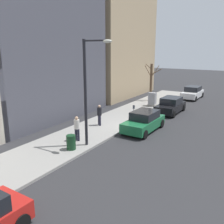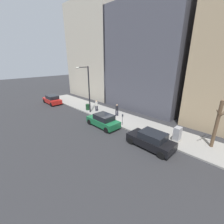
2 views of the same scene
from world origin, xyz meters
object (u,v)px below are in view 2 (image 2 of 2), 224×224
Objects in this scene: utility_box at (177,134)px; trash_bin at (88,107)px; pedestrian_midblock at (96,105)px; streetlamp at (87,86)px; pedestrian_near_meter at (117,109)px; office_block_center at (156,59)px; parking_meter at (123,118)px; parked_car_red at (52,100)px; office_tower_right at (107,53)px; parked_car_green at (103,121)px; bare_tree at (217,123)px; parked_car_black at (151,140)px.

utility_box is 1.59× the size of trash_bin.
pedestrian_midblock is at bearing 88.85° from utility_box.
pedestrian_near_meter is at bearing -63.73° from streetlamp.
streetlamp is 0.43× the size of office_block_center.
utility_box is 0.09× the size of office_block_center.
trash_bin is (0.62, 1.09, -3.42)m from streetlamp.
parking_meter is at bearing 90.60° from pedestrian_near_meter.
trash_bin is at bearing 122.34° from pedestrian_midblock.
pedestrian_near_meter is 11.44m from office_block_center.
parked_car_red is 2.97× the size of utility_box.
utility_box is 12.25m from pedestrian_midblock.
trash_bin is at bearing 86.58° from parking_meter.
trash_bin is 0.05× the size of office_tower_right.
pedestrian_midblock reaches higher than parking_meter.
bare_tree reaches higher than parked_car_green.
parking_meter is at bearing 103.86° from bare_tree.
pedestrian_midblock reaches higher than utility_box.
parked_car_black is 24.57m from office_tower_right.
parked_car_red is 24.25m from bare_tree.
office_tower_right is at bearing 35.57° from streetlamp.
utility_box is 12.97m from streetlamp.
bare_tree reaches higher than pedestrian_midblock.
pedestrian_near_meter is at bearing 92.06° from bare_tree.
streetlamp is 3.92× the size of pedestrian_near_meter.
bare_tree is at bearing -111.19° from office_tower_right.
parked_car_black is at bearing -97.29° from streetlamp.
parking_meter is 13.24m from office_block_center.
streetlamp reaches higher than pedestrian_midblock.
pedestrian_near_meter is at bearing -75.36° from trash_bin.
pedestrian_near_meter reaches higher than parking_meter.
parked_car_red reaches higher than trash_bin.
pedestrian_near_meter is (-0.41, 11.28, -1.33)m from bare_tree.
pedestrian_midblock reaches higher than parked_car_green.
pedestrian_near_meter is (3.44, -12.60, 0.35)m from parked_car_red.
trash_bin is at bearing 91.68° from utility_box.
bare_tree is (1.30, -2.63, 1.57)m from utility_box.
parking_meter is (1.70, -15.15, 0.24)m from parked_car_red.
parking_meter is at bearing 97.94° from utility_box.
office_tower_right is at bearing 33.22° from trash_bin.
parked_car_black is at bearing -88.42° from parked_car_red.
trash_bin is at bearing 81.26° from parked_car_black.
parked_car_green and parked_car_red have the same top height.
utility_box is 24.44m from office_tower_right.
pedestrian_near_meter and pedestrian_midblock have the same top height.
pedestrian_near_meter is at bearing 66.24° from parked_car_black.
parked_car_green is 6.33m from trash_bin.
pedestrian_near_meter is at bearing 84.09° from utility_box.
streetlamp is 0.37× the size of office_tower_right.
parking_meter is 0.81× the size of pedestrian_midblock.
parked_car_black reaches higher than parking_meter.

